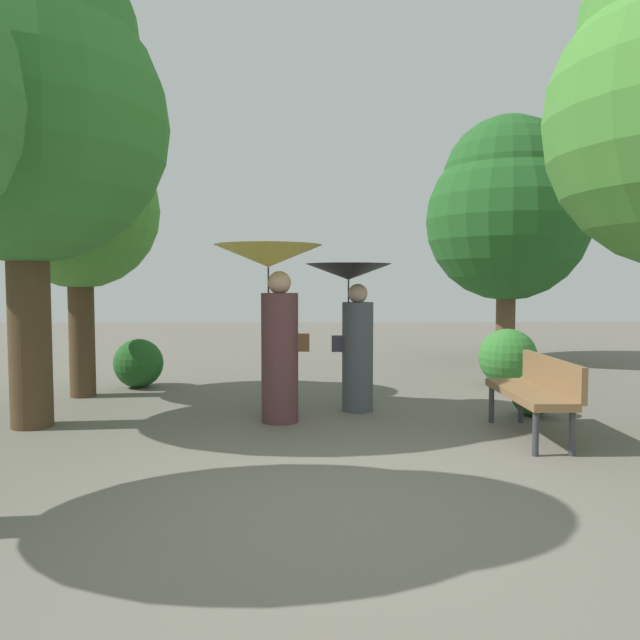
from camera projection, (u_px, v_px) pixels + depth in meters
ground_plane at (329, 505)px, 4.35m from camera, size 40.00×40.00×0.00m
person_left at (273, 298)px, 6.87m from camera, size 1.23×1.23×2.03m
person_right at (353, 312)px, 7.49m from camera, size 1.07×1.07×1.84m
park_bench at (536, 388)px, 6.21m from camera, size 0.49×1.50×0.83m
tree_mid_left at (78, 194)px, 8.33m from camera, size 2.19×2.19×4.19m
tree_mid_right at (508, 207)px, 12.09m from camera, size 3.24×3.24×4.92m
tree_far_back at (23, 95)px, 6.49m from camera, size 3.08×3.08×5.48m
bush_path_left at (138, 363)px, 9.20m from camera, size 0.75×0.75×0.75m
bush_path_right at (508, 357)px, 9.34m from camera, size 0.89×0.89×0.89m
bush_behind_bench at (533, 395)px, 7.24m from camera, size 0.51×0.51×0.51m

